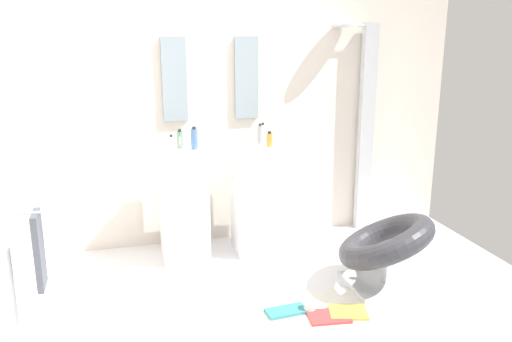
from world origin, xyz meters
name	(u,v)px	position (x,y,z in m)	size (l,w,h in m)	color
ground_plane	(255,324)	(0.00, 0.00, -0.02)	(4.80, 3.60, 0.04)	silver
rear_partition	(210,106)	(0.00, 1.65, 1.30)	(4.80, 0.10, 2.60)	beige
pedestal_sink_left	(184,205)	(-0.33, 1.22, 0.50)	(0.41, 0.41, 1.09)	white
pedestal_sink_right	(257,199)	(0.33, 1.22, 0.50)	(0.41, 0.41, 1.09)	white
vanity_mirror_left	(174,80)	(-0.33, 1.58, 1.56)	(0.22, 0.03, 0.75)	#8C9EA8
vanity_mirror_right	(247,78)	(0.33, 1.58, 1.56)	(0.22, 0.03, 0.75)	#8C9EA8
shower_column	(365,125)	(1.53, 1.53, 1.08)	(0.49, 0.24, 2.05)	#B7BABF
lounge_chair	(385,247)	(1.11, 0.23, 0.35)	(1.09, 1.09, 0.65)	#B7BABF
towel_rack	(35,254)	(-1.41, 0.11, 0.63)	(0.37, 0.22, 0.95)	#B7BABF
area_rug	(316,316)	(0.43, -0.05, 0.01)	(0.97, 0.68, 0.01)	white
magazine_red	(329,317)	(0.51, -0.10, 0.02)	(0.29, 0.20, 0.02)	#B73838
magazine_ochre	(348,312)	(0.67, -0.08, 0.02)	(0.27, 0.21, 0.02)	gold
magazine_teal	(287,311)	(0.25, 0.04, 0.02)	(0.30, 0.15, 0.02)	teal
coffee_mug	(309,306)	(0.41, 0.02, 0.05)	(0.08, 0.08, 0.08)	white
soap_bottle_clear	(171,143)	(-0.41, 1.29, 1.05)	(0.04, 0.04, 0.13)	silver
soap_bottle_grey	(260,134)	(0.39, 1.32, 1.08)	(0.04, 0.04, 0.18)	#99999E
soap_bottle_blue	(194,139)	(-0.22, 1.25, 1.08)	(0.06, 0.06, 0.20)	#4C72B7
soap_bottle_white	(263,134)	(0.42, 1.32, 1.08)	(0.04, 0.04, 0.19)	white
soap_bottle_green	(180,139)	(-0.33, 1.36, 1.06)	(0.05, 0.05, 0.16)	#59996B
soap_bottle_amber	(269,140)	(0.44, 1.19, 1.05)	(0.05, 0.05, 0.14)	#C68C38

